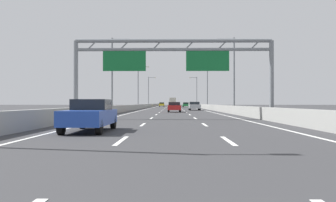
{
  "coord_description": "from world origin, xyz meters",
  "views": [
    {
      "loc": [
        -0.08,
        0.15,
        1.28
      ],
      "look_at": [
        -1.08,
        84.56,
        1.69
      ],
      "focal_mm": 39.3,
      "sensor_mm": 36.0,
      "label": 1
    }
  ],
  "objects": [
    {
      "name": "ground_plane",
      "position": [
        0.0,
        100.0,
        0.0
      ],
      "size": [
        260.0,
        260.0,
        0.0
      ],
      "primitive_type": "plane",
      "color": "#38383A"
    },
    {
      "name": "lane_dash_left_1",
      "position": [
        -1.8,
        12.5,
        0.01
      ],
      "size": [
        0.16,
        3.0,
        0.01
      ],
      "primitive_type": "cube",
      "color": "white",
      "rests_on": "ground_plane"
    },
    {
      "name": "lane_dash_left_2",
      "position": [
        -1.8,
        21.5,
        0.01
      ],
      "size": [
        0.16,
        3.0,
        0.01
      ],
      "primitive_type": "cube",
      "color": "white",
      "rests_on": "ground_plane"
    },
    {
      "name": "lane_dash_left_3",
      "position": [
        -1.8,
        30.5,
        0.01
      ],
      "size": [
        0.16,
        3.0,
        0.01
      ],
      "primitive_type": "cube",
      "color": "white",
      "rests_on": "ground_plane"
    },
    {
      "name": "lane_dash_left_4",
      "position": [
        -1.8,
        39.5,
        0.01
      ],
      "size": [
        0.16,
        3.0,
        0.01
      ],
      "primitive_type": "cube",
      "color": "white",
      "rests_on": "ground_plane"
    },
    {
      "name": "lane_dash_left_5",
      "position": [
        -1.8,
        48.5,
        0.01
      ],
      "size": [
        0.16,
        3.0,
        0.01
      ],
      "primitive_type": "cube",
      "color": "white",
      "rests_on": "ground_plane"
    },
    {
      "name": "lane_dash_left_6",
      "position": [
        -1.8,
        57.5,
        0.01
      ],
      "size": [
        0.16,
        3.0,
        0.01
      ],
      "primitive_type": "cube",
      "color": "white",
      "rests_on": "ground_plane"
    },
    {
      "name": "lane_dash_left_7",
      "position": [
        -1.8,
        66.5,
        0.01
      ],
      "size": [
        0.16,
        3.0,
        0.01
      ],
      "primitive_type": "cube",
      "color": "white",
      "rests_on": "ground_plane"
    },
    {
      "name": "lane_dash_left_8",
      "position": [
        -1.8,
        75.5,
        0.01
      ],
      "size": [
        0.16,
        3.0,
        0.01
      ],
      "primitive_type": "cube",
      "color": "white",
      "rests_on": "ground_plane"
    },
    {
      "name": "lane_dash_left_9",
      "position": [
        -1.8,
        84.5,
        0.01
      ],
      "size": [
        0.16,
        3.0,
        0.01
      ],
      "primitive_type": "cube",
      "color": "white",
      "rests_on": "ground_plane"
    },
    {
      "name": "lane_dash_left_10",
      "position": [
        -1.8,
        93.5,
        0.01
      ],
      "size": [
        0.16,
        3.0,
        0.01
      ],
      "primitive_type": "cube",
      "color": "white",
      "rests_on": "ground_plane"
    },
    {
      "name": "lane_dash_left_11",
      "position": [
        -1.8,
        102.5,
        0.01
      ],
      "size": [
        0.16,
        3.0,
        0.01
      ],
      "primitive_type": "cube",
      "color": "white",
      "rests_on": "ground_plane"
    },
    {
      "name": "lane_dash_left_12",
      "position": [
        -1.8,
        111.5,
        0.01
      ],
      "size": [
        0.16,
        3.0,
        0.01
      ],
      "primitive_type": "cube",
      "color": "white",
      "rests_on": "ground_plane"
    },
    {
      "name": "lane_dash_left_13",
      "position": [
        -1.8,
        120.5,
        0.01
      ],
      "size": [
        0.16,
        3.0,
        0.01
      ],
      "primitive_type": "cube",
      "color": "white",
      "rests_on": "ground_plane"
    },
    {
      "name": "lane_dash_left_14",
      "position": [
        -1.8,
        129.5,
        0.01
      ],
      "size": [
        0.16,
        3.0,
        0.01
      ],
      "primitive_type": "cube",
      "color": "white",
      "rests_on": "ground_plane"
    },
    {
      "name": "lane_dash_left_15",
      "position": [
        -1.8,
        138.5,
        0.01
      ],
      "size": [
        0.16,
        3.0,
        0.01
      ],
      "primitive_type": "cube",
      "color": "white",
      "rests_on": "ground_plane"
    },
    {
      "name": "lane_dash_left_16",
      "position": [
        -1.8,
        147.5,
        0.01
      ],
      "size": [
        0.16,
        3.0,
        0.01
      ],
      "primitive_type": "cube",
      "color": "white",
      "rests_on": "ground_plane"
    },
    {
      "name": "lane_dash_left_17",
      "position": [
        -1.8,
        156.5,
        0.01
      ],
      "size": [
        0.16,
        3.0,
        0.01
      ],
      "primitive_type": "cube",
      "color": "white",
      "rests_on": "ground_plane"
    },
    {
      "name": "lane_dash_right_1",
      "position": [
        1.8,
        12.5,
        0.01
      ],
      "size": [
        0.16,
        3.0,
        0.01
      ],
      "primitive_type": "cube",
      "color": "white",
      "rests_on": "ground_plane"
    },
    {
      "name": "lane_dash_right_2",
      "position": [
        1.8,
        21.5,
        0.01
      ],
      "size": [
        0.16,
        3.0,
        0.01
      ],
      "primitive_type": "cube",
      "color": "white",
      "rests_on": "ground_plane"
    },
    {
      "name": "lane_dash_right_3",
      "position": [
        1.8,
        30.5,
        0.01
      ],
      "size": [
        0.16,
        3.0,
        0.01
      ],
      "primitive_type": "cube",
      "color": "white",
      "rests_on": "ground_plane"
    },
    {
      "name": "lane_dash_right_4",
      "position": [
        1.8,
        39.5,
        0.01
      ],
      "size": [
        0.16,
        3.0,
        0.01
      ],
      "primitive_type": "cube",
      "color": "white",
      "rests_on": "ground_plane"
    },
    {
      "name": "lane_dash_right_5",
      "position": [
        1.8,
        48.5,
        0.01
      ],
      "size": [
        0.16,
        3.0,
        0.01
      ],
      "primitive_type": "cube",
      "color": "white",
      "rests_on": "ground_plane"
    },
    {
      "name": "lane_dash_right_6",
      "position": [
        1.8,
        57.5,
        0.01
      ],
      "size": [
        0.16,
        3.0,
        0.01
      ],
      "primitive_type": "cube",
      "color": "white",
      "rests_on": "ground_plane"
    },
    {
      "name": "lane_dash_right_7",
      "position": [
        1.8,
        66.5,
        0.01
      ],
      "size": [
        0.16,
        3.0,
        0.01
      ],
      "primitive_type": "cube",
      "color": "white",
      "rests_on": "ground_plane"
    },
    {
      "name": "lane_dash_right_8",
      "position": [
        1.8,
        75.5,
        0.01
      ],
      "size": [
        0.16,
        3.0,
        0.01
      ],
      "primitive_type": "cube",
      "color": "white",
      "rests_on": "ground_plane"
    },
    {
      "name": "lane_dash_right_9",
      "position": [
        1.8,
        84.5,
        0.01
      ],
      "size": [
        0.16,
        3.0,
        0.01
      ],
      "primitive_type": "cube",
      "color": "white",
      "rests_on": "ground_plane"
    },
    {
      "name": "lane_dash_right_10",
      "position": [
        1.8,
        93.5,
        0.01
      ],
      "size": [
        0.16,
        3.0,
        0.01
      ],
      "primitive_type": "cube",
      "color": "white",
      "rests_on": "ground_plane"
    },
    {
      "name": "lane_dash_right_11",
      "position": [
        1.8,
        102.5,
        0.01
      ],
      "size": [
        0.16,
        3.0,
        0.01
      ],
      "primitive_type": "cube",
      "color": "white",
      "rests_on": "ground_plane"
    },
    {
      "name": "lane_dash_right_12",
      "position": [
        1.8,
        111.5,
        0.01
      ],
      "size": [
        0.16,
        3.0,
        0.01
      ],
      "primitive_type": "cube",
      "color": "white",
      "rests_on": "ground_plane"
    },
    {
      "name": "lane_dash_right_13",
      "position": [
        1.8,
        120.5,
        0.01
      ],
      "size": [
        0.16,
        3.0,
        0.01
      ],
      "primitive_type": "cube",
      "color": "white",
      "rests_on": "ground_plane"
    },
    {
      "name": "lane_dash_right_14",
      "position": [
        1.8,
        129.5,
        0.01
      ],
      "size": [
        0.16,
        3.0,
        0.01
      ],
      "primitive_type": "cube",
      "color": "white",
      "rests_on": "ground_plane"
    },
    {
      "name": "lane_dash_right_15",
      "position": [
        1.8,
        138.5,
        0.01
      ],
      "size": [
        0.16,
        3.0,
        0.01
      ],
      "primitive_type": "cube",
      "color": "white",
      "rests_on": "ground_plane"
    },
    {
      "name": "lane_dash_right_16",
      "position": [
        1.8,
        147.5,
        0.01
      ],
      "size": [
        0.16,
        3.0,
        0.01
      ],
      "primitive_type": "cube",
      "color": "white",
      "rests_on": "ground_plane"
    },
    {
      "name": "lane_dash_right_17",
      "position": [
        1.8,
        156.5,
        0.01
      ],
      "size": [
        0.16,
        3.0,
        0.01
      ],
      "primitive_type": "cube",
      "color": "white",
      "rests_on": "ground_plane"
    },
    {
      "name": "edge_line_left",
      "position": [
        -5.25,
        88.0,
        0.01
      ],
      "size": [
        0.16,
        176.0,
        0.01
      ],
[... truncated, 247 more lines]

